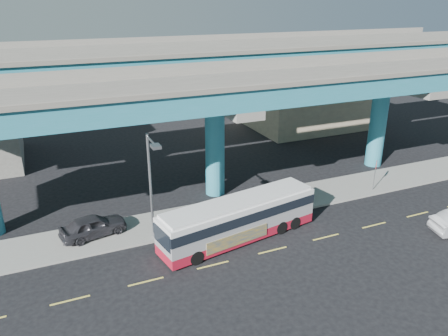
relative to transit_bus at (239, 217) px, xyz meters
name	(u,v)px	position (x,y,z in m)	size (l,w,h in m)	color
ground	(270,248)	(1.30, -1.85, -1.53)	(120.00, 120.00, 0.00)	black
sidewalk	(233,210)	(1.30, 3.65, -1.45)	(70.00, 4.00, 0.15)	gray
lane_markings	(273,250)	(1.30, -2.15, -1.52)	(58.00, 0.12, 0.01)	#D8C64C
viaduct	(214,78)	(1.30, 7.26, 7.61)	(52.00, 12.40, 11.70)	#227481
building_beige	(309,97)	(19.30, 21.13, 1.98)	(14.00, 10.23, 7.00)	#C0AC89
transit_bus	(239,217)	(0.00, 0.00, 0.00)	(11.09, 4.18, 2.79)	maroon
parked_car	(93,226)	(-8.61, 3.86, -0.66)	(4.47, 2.51, 1.44)	#302F34
street_lamp	(152,174)	(-5.09, 1.61, 3.23)	(0.50, 2.32, 7.01)	gray
stop_sign	(376,168)	(13.09, 2.33, 0.47)	(0.56, 0.57, 2.56)	gray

